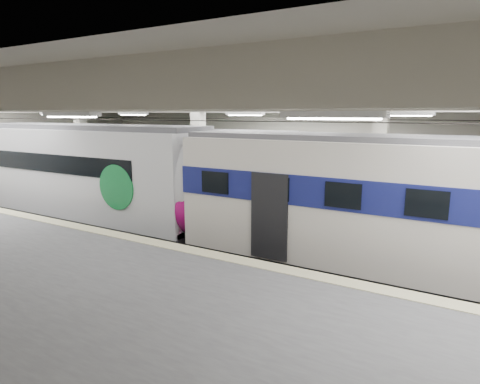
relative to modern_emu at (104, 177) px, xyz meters
The scene contains 4 objects.
station_hall 6.31m from the modern_emu, 16.19° to the right, with size 36.00×24.00×5.75m.
modern_emu is the anchor object (origin of this frame).
older_rer 11.97m from the modern_emu, ahead, with size 13.12×2.90×4.34m.
far_train 5.51m from the modern_emu, 87.80° to the left, with size 12.88×3.14×4.13m.
Camera 1 is at (7.86, -12.04, 4.97)m, focal length 30.00 mm.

